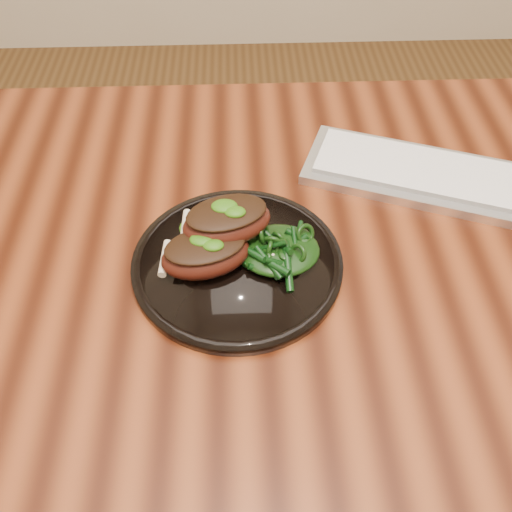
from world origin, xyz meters
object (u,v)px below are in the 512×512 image
at_px(greens_heap, 279,246).
at_px(keyboard, 459,182).
at_px(desk, 339,284).
at_px(lamb_chop_front, 205,253).
at_px(plate, 237,263).

distance_m(greens_heap, keyboard, 0.30).
height_order(desk, keyboard, keyboard).
height_order(desk, greens_heap, greens_heap).
xyz_separation_m(desk, greens_heap, (-0.09, -0.03, 0.11)).
relative_size(lamb_chop_front, keyboard, 0.27).
bearing_deg(greens_heap, plate, -174.81).
bearing_deg(keyboard, greens_heap, -152.68).
bearing_deg(greens_heap, lamb_chop_front, -171.13).
xyz_separation_m(greens_heap, keyboard, (0.27, 0.14, -0.02)).
distance_m(desk, lamb_chop_front, 0.22).
bearing_deg(keyboard, lamb_chop_front, -156.93).
xyz_separation_m(plate, keyboard, (0.32, 0.14, 0.00)).
relative_size(desk, plate, 6.04).
distance_m(desk, greens_heap, 0.15).
bearing_deg(plate, desk, 13.85).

